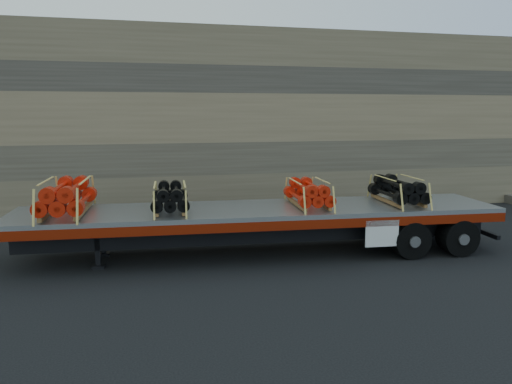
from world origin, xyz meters
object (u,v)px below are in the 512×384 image
bundle_midfront (170,198)px  trailer (260,231)px  bundle_front (67,198)px  bundle_midrear (308,194)px  bundle_rear (398,191)px

bundle_midfront → trailer: bearing=-0.0°
bundle_front → bundle_midfront: (2.62, -0.19, -0.08)m
bundle_midrear → bundle_rear: (2.66, -0.19, 0.01)m
bundle_midfront → bundle_midrear: (3.80, -0.28, 0.01)m
bundle_midrear → bundle_rear: bearing=0.0°
trailer → bundle_rear: 4.17m
bundle_front → bundle_midrear: bundle_front is taller
trailer → bundle_midrear: 1.71m
trailer → bundle_rear: bearing=0.0°
bundle_rear → trailer: bearing=-180.0°
bundle_front → bundle_rear: bundle_front is taller
bundle_midfront → bundle_rear: size_ratio=0.95×
bundle_rear → bundle_front: bearing=180.0°
bundle_front → bundle_rear: 9.10m
trailer → bundle_midrear: size_ratio=6.81×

